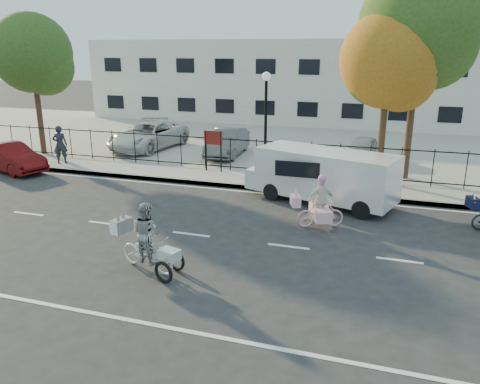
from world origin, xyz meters
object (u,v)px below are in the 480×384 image
at_px(zebra_trike, 147,244).
at_px(white_van, 323,175).
at_px(unicorn_bike, 320,208).
at_px(red_sedan, 11,158).
at_px(lot_car_d, 362,149).
at_px(lot_car_b, 149,136).
at_px(lamppost, 266,106).
at_px(pedestrian, 60,145).
at_px(lot_car_a, 147,134).
at_px(lot_car_c, 227,142).

distance_m(zebra_trike, white_van, 7.55).
bearing_deg(unicorn_bike, red_sedan, 57.61).
xyz_separation_m(red_sedan, lot_car_d, (15.10, 6.33, 0.10)).
bearing_deg(red_sedan, lot_car_b, -17.05).
bearing_deg(lamppost, pedestrian, -175.35).
height_order(lamppost, lot_car_a, lamppost).
xyz_separation_m(red_sedan, lot_car_b, (3.89, 5.80, 0.23)).
relative_size(zebra_trike, white_van, 0.36).
xyz_separation_m(unicorn_bike, red_sedan, (-14.41, 2.71, 0.01)).
distance_m(zebra_trike, pedestrian, 12.49).
height_order(lamppost, pedestrian, lamppost).
bearing_deg(unicorn_bike, lamppost, 9.88).
bearing_deg(zebra_trike, white_van, -10.84).
distance_m(lamppost, white_van, 4.31).
xyz_separation_m(white_van, lot_car_d, (0.96, 6.57, -0.32)).
xyz_separation_m(lamppost, lot_car_d, (3.77, 4.03, -2.37)).
bearing_deg(lot_car_d, white_van, -90.39).
distance_m(lamppost, lot_car_b, 8.52).
relative_size(pedestrian, lot_car_c, 0.44).
bearing_deg(lamppost, unicorn_bike, -58.36).
height_order(red_sedan, lot_car_b, lot_car_b).
xyz_separation_m(lot_car_b, lot_car_c, (4.59, -0.22, -0.05)).
distance_m(white_van, lot_car_b, 11.90).
bearing_deg(lot_car_d, lot_car_c, -165.58).
bearing_deg(lot_car_c, unicorn_bike, -57.74).
bearing_deg(lot_car_d, lamppost, -125.14).
bearing_deg(lamppost, lot_car_d, 46.91).
distance_m(lamppost, lot_car_a, 9.40).
bearing_deg(white_van, lot_car_a, 165.34).
height_order(lamppost, lot_car_d, lamppost).
bearing_deg(lot_car_d, unicorn_bike, -86.40).
relative_size(unicorn_bike, lot_car_d, 0.50).
relative_size(zebra_trike, lot_car_d, 0.60).
bearing_deg(lot_car_a, lot_car_b, -71.58).
height_order(lot_car_b, lot_car_d, lot_car_b).
bearing_deg(red_sedan, lot_car_d, -50.49).
bearing_deg(lot_car_a, lamppost, -43.25).
bearing_deg(red_sedan, lamppost, -61.76).
relative_size(white_van, lot_car_c, 1.43).
height_order(zebra_trike, lot_car_b, zebra_trike).
xyz_separation_m(lamppost, white_van, (2.81, -2.54, -2.05)).
xyz_separation_m(white_van, lot_car_b, (-10.25, 6.04, -0.19)).
xyz_separation_m(lamppost, unicorn_bike, (3.08, -5.01, -2.48)).
distance_m(unicorn_bike, lot_car_c, 10.19).
xyz_separation_m(white_van, lot_car_a, (-10.80, 6.89, -0.26)).
height_order(unicorn_bike, pedestrian, pedestrian).
bearing_deg(lot_car_c, lot_car_a, 164.88).
distance_m(lot_car_a, lot_car_c, 5.26).
relative_size(red_sedan, lot_car_a, 0.86).
xyz_separation_m(lamppost, zebra_trike, (-0.60, -9.27, -2.43)).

